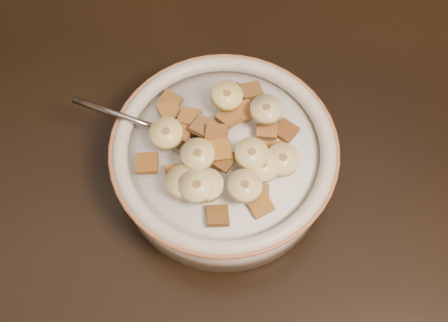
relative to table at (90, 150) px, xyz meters
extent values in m
cube|color=#422816|center=(0.00, 0.00, -0.78)|extent=(4.00, 4.50, 0.10)
cube|color=black|center=(0.00, 0.00, 0.00)|extent=(1.44, 0.96, 0.04)
cylinder|color=beige|center=(0.14, -0.06, 0.05)|extent=(0.21, 0.21, 0.05)
cylinder|color=white|center=(0.14, -0.06, 0.07)|extent=(0.17, 0.17, 0.00)
ellipsoid|color=gray|center=(0.11, -0.05, 0.08)|extent=(0.06, 0.06, 0.01)
cube|color=#9D5A2A|center=(0.15, -0.03, 0.09)|extent=(0.03, 0.03, 0.01)
cube|color=brown|center=(0.16, -0.11, 0.08)|extent=(0.03, 0.03, 0.01)
cube|color=brown|center=(0.12, -0.13, 0.08)|extent=(0.02, 0.02, 0.01)
cube|color=brown|center=(0.09, -0.08, 0.08)|extent=(0.02, 0.02, 0.01)
cube|color=#9A5D2E|center=(0.16, -0.03, 0.09)|extent=(0.02, 0.02, 0.01)
cube|color=brown|center=(0.14, -0.08, 0.09)|extent=(0.03, 0.03, 0.01)
cube|color=brown|center=(0.16, 0.00, 0.08)|extent=(0.03, 0.03, 0.01)
cube|color=brown|center=(0.10, -0.04, 0.08)|extent=(0.03, 0.03, 0.01)
cube|color=brown|center=(0.10, 0.00, 0.08)|extent=(0.03, 0.03, 0.01)
cube|color=brown|center=(0.13, -0.06, 0.09)|extent=(0.03, 0.03, 0.01)
cube|color=brown|center=(0.12, -0.04, 0.09)|extent=(0.03, 0.03, 0.01)
cube|color=olive|center=(0.16, -0.12, 0.08)|extent=(0.02, 0.02, 0.01)
cube|color=brown|center=(0.11, -0.03, 0.08)|extent=(0.03, 0.03, 0.01)
cube|color=brown|center=(0.14, -0.07, 0.10)|extent=(0.02, 0.02, 0.01)
cube|color=brown|center=(0.20, -0.05, 0.08)|extent=(0.03, 0.03, 0.01)
cube|color=olive|center=(0.16, -0.12, 0.08)|extent=(0.03, 0.03, 0.01)
cube|color=#945A27|center=(0.18, -0.05, 0.08)|extent=(0.02, 0.02, 0.01)
cube|color=brown|center=(0.07, -0.07, 0.08)|extent=(0.02, 0.02, 0.01)
cube|color=brown|center=(0.18, 0.00, 0.08)|extent=(0.02, 0.02, 0.01)
cube|color=brown|center=(0.16, -0.09, 0.09)|extent=(0.02, 0.02, 0.01)
cube|color=#8A5F1D|center=(0.19, -0.08, 0.08)|extent=(0.02, 0.02, 0.01)
cube|color=brown|center=(0.09, -0.01, 0.08)|extent=(0.03, 0.03, 0.01)
cylinder|color=#FAD78C|center=(0.17, -0.09, 0.09)|extent=(0.04, 0.04, 0.01)
cylinder|color=#FCE884|center=(0.15, -0.01, 0.09)|extent=(0.04, 0.04, 0.02)
cylinder|color=#DDC07B|center=(0.15, -0.11, 0.10)|extent=(0.03, 0.03, 0.01)
cylinder|color=beige|center=(0.12, -0.10, 0.09)|extent=(0.04, 0.04, 0.01)
cylinder|color=tan|center=(0.10, -0.10, 0.09)|extent=(0.04, 0.04, 0.01)
cylinder|color=#D0C988|center=(0.11, -0.11, 0.10)|extent=(0.04, 0.03, 0.01)
cylinder|color=#EAC973|center=(0.16, -0.08, 0.10)|extent=(0.04, 0.04, 0.01)
cylinder|color=#F4E096|center=(0.19, -0.09, 0.09)|extent=(0.03, 0.03, 0.01)
cylinder|color=#D9CB7E|center=(0.19, -0.04, 0.10)|extent=(0.04, 0.04, 0.01)
cylinder|color=#EAD883|center=(0.11, -0.08, 0.10)|extent=(0.04, 0.04, 0.01)
cylinder|color=#F4E58A|center=(0.09, -0.05, 0.09)|extent=(0.04, 0.04, 0.01)
camera|label=1|loc=(0.10, -0.31, 0.55)|focal=45.00mm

